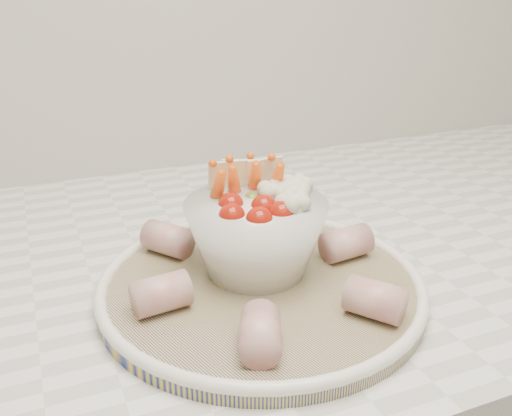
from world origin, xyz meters
name	(u,v)px	position (x,y,z in m)	size (l,w,h in m)	color
serving_platter	(261,285)	(0.04, 1.34, 0.93)	(0.40, 0.40, 0.02)	navy
veggie_bowl	(257,232)	(0.04, 1.37, 0.98)	(0.14, 0.14, 0.11)	white
cured_meat_rolls	(261,266)	(0.04, 1.34, 0.95)	(0.26, 0.26, 0.03)	#B05054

